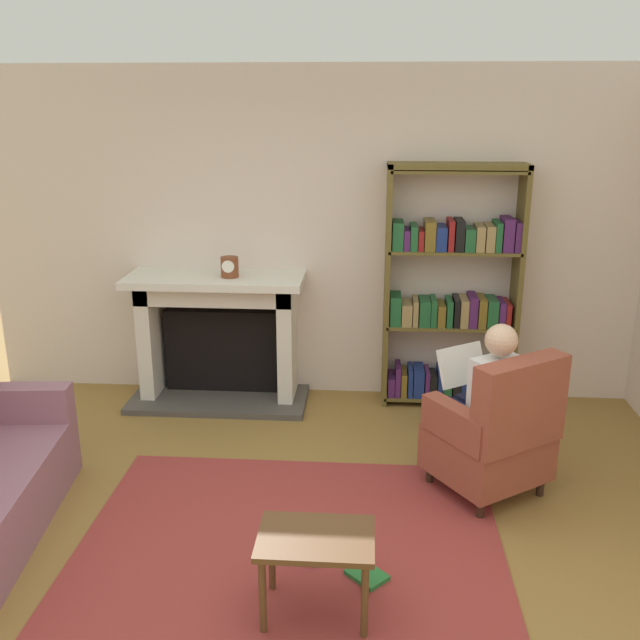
# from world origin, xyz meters

# --- Properties ---
(ground) EXTENTS (14.00, 14.00, 0.00)m
(ground) POSITION_xyz_m (0.00, 0.00, 0.00)
(ground) COLOR olive
(back_wall) EXTENTS (5.60, 0.10, 2.70)m
(back_wall) POSITION_xyz_m (0.00, 2.55, 1.35)
(back_wall) COLOR beige
(back_wall) RESTS_ON ground
(area_rug) EXTENTS (2.40, 1.80, 0.01)m
(area_rug) POSITION_xyz_m (0.00, 0.30, 0.01)
(area_rug) COLOR maroon
(area_rug) RESTS_ON ground
(fireplace) EXTENTS (1.46, 0.64, 1.08)m
(fireplace) POSITION_xyz_m (-0.82, 2.30, 0.57)
(fireplace) COLOR #4C4742
(fireplace) RESTS_ON ground
(mantel_clock) EXTENTS (0.14, 0.14, 0.16)m
(mantel_clock) POSITION_xyz_m (-0.69, 2.20, 1.16)
(mantel_clock) COLOR brown
(mantel_clock) RESTS_ON fireplace
(bookshelf) EXTENTS (1.07, 0.32, 1.97)m
(bookshelf) POSITION_xyz_m (1.08, 2.33, 0.93)
(bookshelf) COLOR brown
(bookshelf) RESTS_ON ground
(armchair_reading) EXTENTS (0.88, 0.87, 0.97)m
(armchair_reading) POSITION_xyz_m (1.23, 0.89, 0.42)
(armchair_reading) COLOR #331E14
(armchair_reading) RESTS_ON ground
(seated_reader) EXTENTS (0.56, 0.59, 1.14)m
(seated_reader) POSITION_xyz_m (1.16, 0.99, 0.62)
(seated_reader) COLOR silver
(seated_reader) RESTS_ON ground
(side_table) EXTENTS (0.56, 0.39, 0.44)m
(side_table) POSITION_xyz_m (0.19, -0.29, 0.37)
(side_table) COLOR brown
(side_table) RESTS_ON ground
(scattered_books) EXTENTS (0.67, 0.43, 0.03)m
(scattered_books) POSITION_xyz_m (0.17, 0.10, 0.03)
(scattered_books) COLOR #334CA5
(scattered_books) RESTS_ON area_rug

